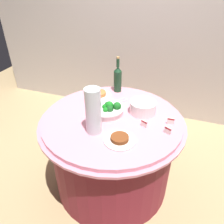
# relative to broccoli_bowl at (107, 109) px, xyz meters

# --- Properties ---
(ground_plane) EXTENTS (6.00, 6.00, 0.00)m
(ground_plane) POSITION_rel_broccoli_bowl_xyz_m (0.05, -0.04, -0.78)
(ground_plane) COLOR tan
(back_wall) EXTENTS (4.40, 0.10, 2.60)m
(back_wall) POSITION_rel_broccoli_bowl_xyz_m (0.05, 1.36, 0.52)
(back_wall) COLOR beige
(back_wall) RESTS_ON ground_plane
(buffet_table) EXTENTS (1.16, 1.16, 0.74)m
(buffet_table) POSITION_rel_broccoli_bowl_xyz_m (0.05, -0.04, -0.41)
(buffet_table) COLOR maroon
(buffet_table) RESTS_ON ground_plane
(broccoli_bowl) EXTENTS (0.28, 0.28, 0.11)m
(broccoli_bowl) POSITION_rel_broccoli_bowl_xyz_m (0.00, 0.00, 0.00)
(broccoli_bowl) COLOR white
(broccoli_bowl) RESTS_ON buffet_table
(plate_stack) EXTENTS (0.21, 0.21, 0.10)m
(plate_stack) POSITION_rel_broccoli_bowl_xyz_m (0.26, 0.11, 0.01)
(plate_stack) COLOR white
(plate_stack) RESTS_ON buffet_table
(wine_bottle) EXTENTS (0.07, 0.07, 0.34)m
(wine_bottle) POSITION_rel_broccoli_bowl_xyz_m (-0.05, 0.41, 0.09)
(wine_bottle) COLOR #173A21
(wine_bottle) RESTS_ON buffet_table
(decorative_fruit_vase) EXTENTS (0.11, 0.11, 0.34)m
(decorative_fruit_vase) POSITION_rel_broccoli_bowl_xyz_m (-0.01, -0.25, 0.12)
(decorative_fruit_vase) COLOR silver
(decorative_fruit_vase) RESTS_ON buffet_table
(serving_tongs) EXTENTS (0.14, 0.15, 0.01)m
(serving_tongs) POSITION_rel_broccoli_bowl_xyz_m (0.02, 0.23, -0.04)
(serving_tongs) COLOR silver
(serving_tongs) RESTS_ON buffet_table
(food_plate_stir_fry) EXTENTS (0.22, 0.22, 0.04)m
(food_plate_stir_fry) POSITION_rel_broccoli_bowl_xyz_m (0.19, -0.29, -0.03)
(food_plate_stir_fry) COLOR white
(food_plate_stir_fry) RESTS_ON buffet_table
(food_plate_peanuts) EXTENTS (0.22, 0.22, 0.04)m
(food_plate_peanuts) POSITION_rel_broccoli_bowl_xyz_m (-0.18, 0.26, -0.03)
(food_plate_peanuts) COLOR white
(food_plate_peanuts) RESTS_ON buffet_table
(label_placard_front) EXTENTS (0.05, 0.03, 0.05)m
(label_placard_front) POSITION_rel_broccoli_bowl_xyz_m (0.31, -0.07, -0.01)
(label_placard_front) COLOR white
(label_placard_front) RESTS_ON buffet_table
(label_placard_mid) EXTENTS (0.05, 0.03, 0.05)m
(label_placard_mid) POSITION_rel_broccoli_bowl_xyz_m (0.49, -0.10, -0.01)
(label_placard_mid) COLOR white
(label_placard_mid) RESTS_ON buffet_table
(label_placard_rear) EXTENTS (0.05, 0.01, 0.05)m
(label_placard_rear) POSITION_rel_broccoli_bowl_xyz_m (0.50, 0.03, -0.01)
(label_placard_rear) COLOR white
(label_placard_rear) RESTS_ON buffet_table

